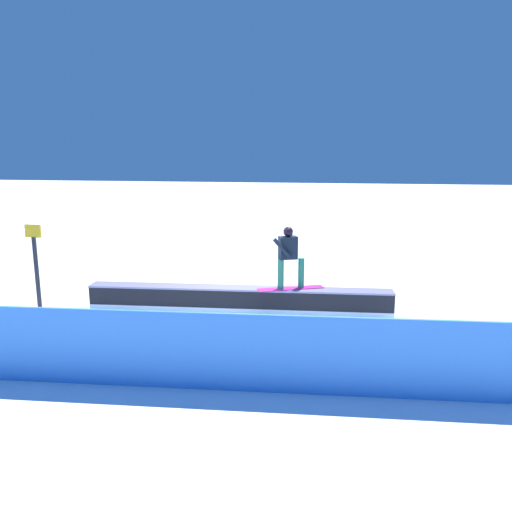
# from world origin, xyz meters

# --- Properties ---
(ground_plane) EXTENTS (120.00, 120.00, 0.00)m
(ground_plane) POSITION_xyz_m (0.00, 0.00, 0.00)
(ground_plane) COLOR white
(grind_box) EXTENTS (7.06, 1.14, 0.70)m
(grind_box) POSITION_xyz_m (0.00, 0.00, 0.32)
(grind_box) COLOR black
(grind_box) RESTS_ON ground_plane
(snowboarder) EXTENTS (1.52, 0.89, 1.43)m
(snowboarder) POSITION_xyz_m (-1.15, -0.09, 1.48)
(snowboarder) COLOR #C52589
(snowboarder) RESTS_ON grind_box
(safety_fence) EXTENTS (12.70, 1.29, 1.28)m
(safety_fence) POSITION_xyz_m (0.00, 3.69, 0.64)
(safety_fence) COLOR #3C88EF
(safety_fence) RESTS_ON ground_plane
(trail_marker) EXTENTS (0.40, 0.10, 2.13)m
(trail_marker) POSITION_xyz_m (4.69, 0.71, 1.14)
(trail_marker) COLOR #262628
(trail_marker) RESTS_ON ground_plane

